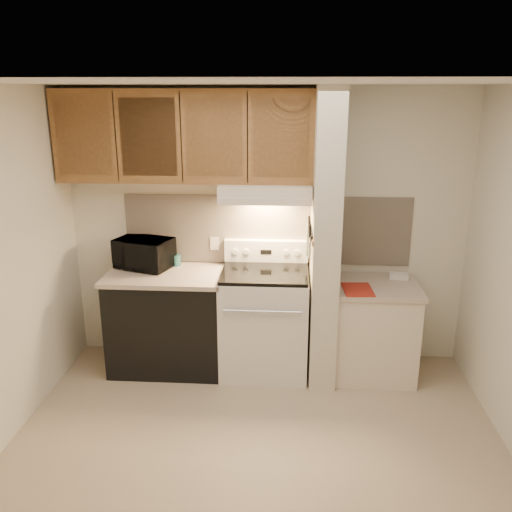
{
  "coord_description": "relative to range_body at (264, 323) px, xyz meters",
  "views": [
    {
      "loc": [
        0.21,
        -3.3,
        2.46
      ],
      "look_at": [
        -0.05,
        0.75,
        1.21
      ],
      "focal_mm": 38.0,
      "sensor_mm": 36.0,
      "label": 1
    }
  ],
  "objects": [
    {
      "name": "oven_mitt",
      "position": [
        0.38,
        0.17,
        0.74
      ],
      "size": [
        0.03,
        0.11,
        0.27
      ],
      "primitive_type": "cube",
      "color": "slate",
      "rests_on": "partition_pillar"
    },
    {
      "name": "knife_blade_a",
      "position": [
        0.38,
        -0.2,
        0.76
      ],
      "size": [
        0.01,
        0.03,
        0.16
      ],
      "primitive_type": "cube",
      "color": "silver",
      "rests_on": "knife_strip"
    },
    {
      "name": "partition_pillar",
      "position": [
        0.51,
        -0.01,
        0.79
      ],
      "size": [
        0.22,
        0.7,
        2.5
      ],
      "primitive_type": "cube",
      "color": "beige",
      "rests_on": "floor"
    },
    {
      "name": "spoon_rest",
      "position": [
        -1.23,
        0.21,
        0.46
      ],
      "size": [
        0.23,
        0.14,
        0.01
      ],
      "primitive_type": "cube",
      "rotation": [
        0.0,
        0.0,
        0.37
      ],
      "color": "black",
      "rests_on": "left_countertop"
    },
    {
      "name": "range_knob_right_outer",
      "position": [
        0.28,
        0.24,
        0.59
      ],
      "size": [
        0.05,
        0.02,
        0.05
      ],
      "primitive_type": "cylinder",
      "rotation": [
        1.57,
        0.0,
        0.0
      ],
      "color": "silver",
      "rests_on": "range_backguard"
    },
    {
      "name": "oven_handle",
      "position": [
        0.0,
        -0.35,
        0.26
      ],
      "size": [
        0.65,
        0.02,
        0.02
      ],
      "primitive_type": "cylinder",
      "rotation": [
        0.0,
        1.57,
        0.0
      ],
      "color": "silver",
      "rests_on": "range_body"
    },
    {
      "name": "red_folder",
      "position": [
        0.79,
        -0.16,
        0.4
      ],
      "size": [
        0.26,
        0.34,
        0.01
      ],
      "primitive_type": "cube",
      "rotation": [
        0.0,
        0.0,
        0.06
      ],
      "color": "#A12519",
      "rests_on": "right_countertop"
    },
    {
      "name": "dishwasher_front",
      "position": [
        -0.88,
        0.01,
        -0.03
      ],
      "size": [
        1.0,
        0.63,
        0.87
      ],
      "primitive_type": "cube",
      "color": "black",
      "rests_on": "floor"
    },
    {
      "name": "knife_strip",
      "position": [
        0.39,
        -0.06,
        0.86
      ],
      "size": [
        0.02,
        0.42,
        0.04
      ],
      "primitive_type": "cube",
      "color": "black",
      "rests_on": "partition_pillar"
    },
    {
      "name": "range_display",
      "position": [
        0.0,
        0.24,
        0.59
      ],
      "size": [
        0.1,
        0.01,
        0.04
      ],
      "primitive_type": "cube",
      "color": "black",
      "rests_on": "range_backguard"
    },
    {
      "name": "oven_window",
      "position": [
        0.0,
        -0.32,
        0.04
      ],
      "size": [
        0.5,
        0.01,
        0.3
      ],
      "primitive_type": "cube",
      "color": "black",
      "rests_on": "range_body"
    },
    {
      "name": "knife_handle_d",
      "position": [
        0.38,
        0.03,
        0.91
      ],
      "size": [
        0.02,
        0.02,
        0.1
      ],
      "primitive_type": "cylinder",
      "color": "black",
      "rests_on": "knife_strip"
    },
    {
      "name": "cab_door_a",
      "position": [
        -1.51,
        0.01,
        1.62
      ],
      "size": [
        0.46,
        0.01,
        0.63
      ],
      "primitive_type": "cube",
      "color": "brown",
      "rests_on": "upper_cabinets"
    },
    {
      "name": "range_hood",
      "position": [
        0.0,
        0.12,
        1.17
      ],
      "size": [
        0.78,
        0.44,
        0.15
      ],
      "primitive_type": "cube",
      "color": "beige",
      "rests_on": "upper_cabinets"
    },
    {
      "name": "knife_blade_e",
      "position": [
        0.38,
        0.1,
        0.75
      ],
      "size": [
        0.01,
        0.04,
        0.18
      ],
      "primitive_type": "cube",
      "color": "silver",
      "rests_on": "knife_strip"
    },
    {
      "name": "right_countertop",
      "position": [
        0.97,
        -0.01,
        0.37
      ],
      "size": [
        0.74,
        0.64,
        0.04
      ],
      "primitive_type": "cube",
      "color": "#BDAB99",
      "rests_on": "right_cab_base"
    },
    {
      "name": "knife_blade_b",
      "position": [
        0.38,
        -0.15,
        0.75
      ],
      "size": [
        0.01,
        0.04,
        0.18
      ],
      "primitive_type": "cube",
      "color": "silver",
      "rests_on": "knife_strip"
    },
    {
      "name": "range_knob_left_outer",
      "position": [
        -0.28,
        0.24,
        0.59
      ],
      "size": [
        0.05,
        0.02,
        0.05
      ],
      "primitive_type": "cylinder",
      "rotation": [
        1.57,
        0.0,
        0.0
      ],
      "color": "silver",
      "rests_on": "range_backguard"
    },
    {
      "name": "right_cab_base",
      "position": [
        0.97,
        -0.01,
        -0.06
      ],
      "size": [
        0.7,
        0.6,
        0.81
      ],
      "primitive_type": "cube",
      "color": "beige",
      "rests_on": "floor"
    },
    {
      "name": "cab_door_d",
      "position": [
        0.13,
        0.01,
        1.62
      ],
      "size": [
        0.46,
        0.01,
        0.63
      ],
      "primitive_type": "cube",
      "color": "brown",
      "rests_on": "upper_cabinets"
    },
    {
      "name": "wall_back",
      "position": [
        0.0,
        0.34,
        0.79
      ],
      "size": [
        3.6,
        2.5,
        0.02
      ],
      "primitive_type": "cube",
      "rotation": [
        1.57,
        0.0,
        0.0
      ],
      "color": "silver",
      "rests_on": "floor"
    },
    {
      "name": "range_backguard",
      "position": [
        0.0,
        0.28,
        0.59
      ],
      "size": [
        0.76,
        0.08,
        0.2
      ],
      "primitive_type": "cube",
      "color": "silver",
      "rests_on": "range_body"
    },
    {
      "name": "hood_lip",
      "position": [
        0.0,
        -0.08,
        1.12
      ],
      "size": [
        0.78,
        0.04,
        0.06
      ],
      "primitive_type": "cube",
      "color": "beige",
      "rests_on": "range_hood"
    },
    {
      "name": "teal_jar",
      "position": [
        -0.83,
        0.23,
        0.5
      ],
      "size": [
        0.11,
        0.11,
        0.1
      ],
      "primitive_type": "cylinder",
      "rotation": [
        0.0,
        0.0,
        -0.25
      ],
      "color": "#23595C",
      "rests_on": "left_countertop"
    },
    {
      "name": "knife_handle_c",
      "position": [
        0.38,
        -0.06,
        0.91
      ],
      "size": [
        0.02,
        0.02,
        0.1
      ],
      "primitive_type": "cylinder",
      "color": "black",
      "rests_on": "knife_strip"
    },
    {
      "name": "pillar_trim",
      "position": [
        0.39,
        -0.01,
        0.84
      ],
      "size": [
        0.01,
        0.7,
        0.04
      ],
      "primitive_type": "cube",
      "color": "brown",
      "rests_on": "partition_pillar"
    },
    {
      "name": "cab_door_b",
      "position": [
        -0.96,
        0.01,
        1.62
      ],
      "size": [
        0.46,
        0.01,
        0.63
      ],
      "primitive_type": "cube",
      "color": "brown",
      "rests_on": "upper_cabinets"
    },
    {
      "name": "range_knob_right_inner",
      "position": [
        0.18,
        0.24,
        0.59
      ],
      "size": [
        0.05,
        0.02,
        0.05
      ],
      "primitive_type": "cylinder",
      "rotation": [
        1.57,
        0.0,
        0.0
      ],
      "color": "silver",
      "rests_on": "range_backguard"
    },
    {
      "name": "knife_blade_c",
      "position": [
        0.38,
        -0.07,
        0.74
      ],
      "size": [
        0.01,
        0.04,
        0.2
      ],
      "primitive_type": "cube",
      "color": "silver",
      "rests_on": "knife_strip"
    },
    {
      "name": "range_knob_left_inner",
      "position": [
        -0.18,
        0.24,
        0.59
      ],
      "size": [
        0.05,
        0.02,
        0.05
      ],
      "primitive_type": "cylinder",
      "rotation": [
        1.57,
        0.0,
        0.0
      ],
      "color": "silver",
      "rests_on": "range_backguard"
    },
    {
      "name": "cab_gap_b",
      "position": [
        -0.69,
        0.01,
        1.62
      ],
      "size": [
        0.01,
        0.01,
        0.73
      ],
      "primitive_type": "cube",
      "color": "black",
      "rests_on": "upper_cabinets"
    },
    {
      "name": "knife_handle_a",
      "position": [
        0.38,
        -0.21,
        0.91
      ],
      "size": [
        0.02,
        0.02,
        0.1
      ],
      "primitive_type": "cylinder",
      "color": "black",
      "rests_on": "knife_strip"
    },
    {
      "name": "cooktop",
      "position": [
        0.0,
        0.0,
        0.48
      ],
      "size": [
        0.74,
        0.64,
        0.03
      ],
      "primitive_type": "cube",
      "color": "black",
      "rests_on": "range_body"
    },
    {
      "name": "knife_handle_b",
      "position": [
        0.38,
        -0.15,
        0.91
      ],
      "size": [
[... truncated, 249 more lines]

